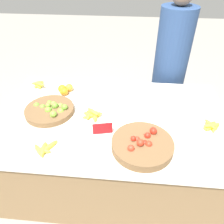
% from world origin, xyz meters
% --- Properties ---
extents(ground_plane, '(12.00, 12.00, 0.00)m').
position_xyz_m(ground_plane, '(0.00, 0.00, 0.00)').
color(ground_plane, gray).
extents(market_table, '(1.89, 1.18, 0.70)m').
position_xyz_m(market_table, '(0.00, 0.00, 0.35)').
color(market_table, olive).
rests_on(market_table, ground_plane).
extents(lime_bowl, '(0.40, 0.40, 0.09)m').
position_xyz_m(lime_bowl, '(-0.52, 0.01, 0.72)').
color(lime_bowl, brown).
rests_on(lime_bowl, market_table).
extents(tomato_basket, '(0.42, 0.42, 0.10)m').
position_xyz_m(tomato_basket, '(0.24, -0.32, 0.73)').
color(tomato_basket, brown).
rests_on(tomato_basket, market_table).
extents(orange_pile, '(0.13, 0.14, 0.08)m').
position_xyz_m(orange_pile, '(-0.48, 0.32, 0.73)').
color(orange_pile, orange).
rests_on(orange_pile, market_table).
extents(metal_bowl, '(0.37, 0.37, 0.09)m').
position_xyz_m(metal_bowl, '(0.37, 0.18, 0.74)').
color(metal_bowl, silver).
rests_on(metal_bowl, market_table).
extents(price_sign, '(0.14, 0.04, 0.10)m').
position_xyz_m(price_sign, '(-0.05, -0.20, 0.75)').
color(price_sign, red).
rests_on(price_sign, market_table).
extents(banana_bunch_front_center, '(0.17, 0.17, 0.04)m').
position_xyz_m(banana_bunch_front_center, '(-0.42, -0.41, 0.71)').
color(banana_bunch_front_center, yellow).
rests_on(banana_bunch_front_center, market_table).
extents(banana_bunch_back_center, '(0.16, 0.14, 0.06)m').
position_xyz_m(banana_bunch_back_center, '(0.77, -0.06, 0.72)').
color(banana_bunch_back_center, yellow).
rests_on(banana_bunch_back_center, market_table).
extents(banana_bunch_middle_right, '(0.15, 0.16, 0.06)m').
position_xyz_m(banana_bunch_middle_right, '(-0.76, 0.41, 0.72)').
color(banana_bunch_middle_right, yellow).
rests_on(banana_bunch_middle_right, market_table).
extents(banana_bunch_front_left, '(0.17, 0.16, 0.06)m').
position_xyz_m(banana_bunch_front_left, '(-0.16, -0.01, 0.72)').
color(banana_bunch_front_left, yellow).
rests_on(banana_bunch_front_left, market_table).
extents(vendor_person, '(0.36, 0.36, 1.56)m').
position_xyz_m(vendor_person, '(0.56, 0.86, 0.71)').
color(vendor_person, navy).
rests_on(vendor_person, ground_plane).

